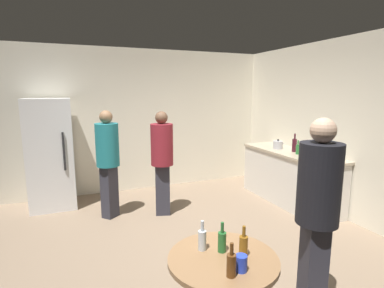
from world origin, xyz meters
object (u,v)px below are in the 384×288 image
(beer_bottle_on_counter, at_px, (298,149))
(beer_bottle_amber, at_px, (243,245))
(refrigerator, at_px, (51,154))
(beer_bottle_brown, at_px, (231,264))
(kettle, at_px, (278,145))
(beer_bottle_clear, at_px, (202,239))
(plastic_cup_blue, at_px, (241,263))
(person_in_maroon_shirt, at_px, (162,155))
(person_in_black_shirt, at_px, (318,204))
(foreground_table, at_px, (223,271))
(wine_bottle_on_counter, at_px, (294,145))
(person_in_teal_shirt, at_px, (108,156))
(beer_bottle_green, at_px, (222,241))

(beer_bottle_on_counter, height_order, beer_bottle_amber, beer_bottle_on_counter)
(refrigerator, bearing_deg, beer_bottle_brown, -72.02)
(refrigerator, distance_m, kettle, 3.87)
(beer_bottle_on_counter, height_order, beer_bottle_clear, beer_bottle_on_counter)
(beer_bottle_clear, xyz_separation_m, plastic_cup_blue, (0.13, -0.34, -0.03))
(person_in_maroon_shirt, bearing_deg, beer_bottle_amber, 12.15)
(person_in_maroon_shirt, relative_size, person_in_black_shirt, 0.95)
(foreground_table, xyz_separation_m, person_in_black_shirt, (0.87, 0.01, 0.37))
(refrigerator, bearing_deg, beer_bottle_amber, -68.39)
(wine_bottle_on_counter, bearing_deg, beer_bottle_on_counter, -114.97)
(beer_bottle_brown, bearing_deg, person_in_black_shirt, 14.16)
(plastic_cup_blue, bearing_deg, person_in_maroon_shirt, 84.25)
(beer_bottle_brown, bearing_deg, kettle, 47.84)
(person_in_black_shirt, bearing_deg, plastic_cup_blue, 33.86)
(beer_bottle_on_counter, height_order, beer_bottle_brown, beer_bottle_on_counter)
(refrigerator, distance_m, person_in_black_shirt, 4.16)
(kettle, height_order, beer_bottle_amber, kettle)
(beer_bottle_brown, bearing_deg, foreground_table, 75.12)
(beer_bottle_brown, height_order, beer_bottle_clear, same)
(person_in_teal_shirt, height_order, person_in_maroon_shirt, person_in_teal_shirt)
(foreground_table, height_order, person_in_black_shirt, person_in_black_shirt)
(beer_bottle_on_counter, relative_size, beer_bottle_amber, 1.00)
(beer_bottle_on_counter, bearing_deg, beer_bottle_amber, -137.87)
(refrigerator, height_order, beer_bottle_green, refrigerator)
(refrigerator, height_order, beer_bottle_on_counter, refrigerator)
(person_in_black_shirt, bearing_deg, beer_bottle_green, 16.02)
(kettle, xyz_separation_m, person_in_maroon_shirt, (-2.13, 0.03, -0.03))
(person_in_maroon_shirt, bearing_deg, beer_bottle_on_counter, 91.54)
(person_in_teal_shirt, bearing_deg, kettle, 42.95)
(person_in_maroon_shirt, bearing_deg, beer_bottle_brown, 8.32)
(beer_bottle_clear, distance_m, person_in_maroon_shirt, 2.46)
(beer_bottle_amber, xyz_separation_m, beer_bottle_brown, (-0.20, -0.18, 0.00))
(foreground_table, bearing_deg, beer_bottle_amber, -15.56)
(refrigerator, xyz_separation_m, wine_bottle_on_counter, (3.81, -1.35, 0.12))
(beer_bottle_amber, relative_size, person_in_maroon_shirt, 0.14)
(beer_bottle_on_counter, distance_m, beer_bottle_amber, 3.10)
(beer_bottle_green, relative_size, person_in_teal_shirt, 0.14)
(beer_bottle_amber, bearing_deg, wine_bottle_on_counter, 43.48)
(kettle, distance_m, wine_bottle_on_counter, 0.34)
(beer_bottle_green, relative_size, person_in_maroon_shirt, 0.14)
(beer_bottle_clear, relative_size, person_in_maroon_shirt, 0.14)
(beer_bottle_clear, height_order, person_in_maroon_shirt, person_in_maroon_shirt)
(wine_bottle_on_counter, xyz_separation_m, person_in_teal_shirt, (-2.99, 0.57, -0.06))
(foreground_table, bearing_deg, person_in_maroon_shirt, 83.12)
(person_in_teal_shirt, bearing_deg, beer_bottle_clear, -34.28)
(wine_bottle_on_counter, height_order, beer_bottle_brown, wine_bottle_on_counter)
(beer_bottle_clear, bearing_deg, person_in_black_shirt, -8.12)
(kettle, relative_size, plastic_cup_blue, 2.22)
(refrigerator, distance_m, person_in_maroon_shirt, 1.88)
(beer_bottle_clear, bearing_deg, beer_bottle_on_counter, 36.63)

